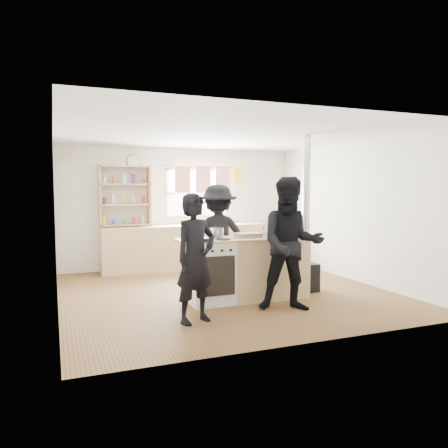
{
  "coord_description": "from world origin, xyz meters",
  "views": [
    {
      "loc": [
        -2.52,
        -6.4,
        1.65
      ],
      "look_at": [
        -0.05,
        -0.1,
        1.1
      ],
      "focal_mm": 35.0,
      "sensor_mm": 36.0,
      "label": 1
    }
  ],
  "objects_px": {
    "person_near_left": "(196,258)",
    "person_near_right": "(291,244)",
    "stockpot_counter": "(272,230)",
    "skillet_greens": "(202,239)",
    "thermos": "(220,218)",
    "roast_tray": "(248,235)",
    "person_far": "(218,237)",
    "cooking_island": "(247,268)",
    "bread_board": "(296,232)",
    "flue_heater": "(305,250)",
    "stockpot_stove": "(217,233)"
  },
  "relations": [
    {
      "from": "person_near_left",
      "to": "person_near_right",
      "type": "distance_m",
      "value": 1.37
    },
    {
      "from": "stockpot_counter",
      "to": "person_near_right",
      "type": "xyz_separation_m",
      "value": [
        -0.1,
        -0.74,
        -0.13
      ]
    },
    {
      "from": "skillet_greens",
      "to": "person_near_right",
      "type": "height_order",
      "value": "person_near_right"
    },
    {
      "from": "thermos",
      "to": "stockpot_counter",
      "type": "bearing_deg",
      "value": -94.53
    },
    {
      "from": "roast_tray",
      "to": "person_far",
      "type": "distance_m",
      "value": 0.91
    },
    {
      "from": "cooking_island",
      "to": "stockpot_counter",
      "type": "height_order",
      "value": "stockpot_counter"
    },
    {
      "from": "cooking_island",
      "to": "person_near_left",
      "type": "bearing_deg",
      "value": -143.01
    },
    {
      "from": "stockpot_counter",
      "to": "roast_tray",
      "type": "bearing_deg",
      "value": 179.66
    },
    {
      "from": "skillet_greens",
      "to": "stockpot_counter",
      "type": "height_order",
      "value": "stockpot_counter"
    },
    {
      "from": "roast_tray",
      "to": "stockpot_counter",
      "type": "relative_size",
      "value": 1.3
    },
    {
      "from": "roast_tray",
      "to": "stockpot_counter",
      "type": "bearing_deg",
      "value": -0.34
    },
    {
      "from": "bread_board",
      "to": "person_far",
      "type": "xyz_separation_m",
      "value": [
        -0.92,
        0.95,
        -0.12
      ]
    },
    {
      "from": "thermos",
      "to": "roast_tray",
      "type": "xyz_separation_m",
      "value": [
        -0.62,
        -2.79,
        -0.07
      ]
    },
    {
      "from": "thermos",
      "to": "flue_heater",
      "type": "xyz_separation_m",
      "value": [
        0.46,
        -2.63,
        -0.37
      ]
    },
    {
      "from": "stockpot_counter",
      "to": "person_near_left",
      "type": "xyz_separation_m",
      "value": [
        -1.46,
        -0.78,
        -0.24
      ]
    },
    {
      "from": "skillet_greens",
      "to": "stockpot_counter",
      "type": "distance_m",
      "value": 1.19
    },
    {
      "from": "flue_heater",
      "to": "stockpot_counter",
      "type": "bearing_deg",
      "value": -166.73
    },
    {
      "from": "flue_heater",
      "to": "person_near_right",
      "type": "relative_size",
      "value": 1.38
    },
    {
      "from": "skillet_greens",
      "to": "person_near_right",
      "type": "xyz_separation_m",
      "value": [
        1.07,
        -0.56,
        -0.05
      ]
    },
    {
      "from": "skillet_greens",
      "to": "roast_tray",
      "type": "xyz_separation_m",
      "value": [
        0.78,
        0.18,
        0.01
      ]
    },
    {
      "from": "flue_heater",
      "to": "person_near_right",
      "type": "bearing_deg",
      "value": -131.19
    },
    {
      "from": "cooking_island",
      "to": "person_near_right",
      "type": "bearing_deg",
      "value": -68.45
    },
    {
      "from": "thermos",
      "to": "stockpot_stove",
      "type": "xyz_separation_m",
      "value": [
        -1.08,
        -2.7,
        -0.03
      ]
    },
    {
      "from": "stockpot_stove",
      "to": "person_far",
      "type": "height_order",
      "value": "person_far"
    },
    {
      "from": "flue_heater",
      "to": "person_near_left",
      "type": "relative_size",
      "value": 1.57
    },
    {
      "from": "person_near_right",
      "to": "stockpot_stove",
      "type": "bearing_deg",
      "value": 154.2
    },
    {
      "from": "thermos",
      "to": "bread_board",
      "type": "bearing_deg",
      "value": -86.74
    },
    {
      "from": "cooking_island",
      "to": "flue_heater",
      "type": "bearing_deg",
      "value": 7.36
    },
    {
      "from": "bread_board",
      "to": "skillet_greens",
      "type": "bearing_deg",
      "value": -175.43
    },
    {
      "from": "bread_board",
      "to": "person_near_left",
      "type": "height_order",
      "value": "person_near_left"
    },
    {
      "from": "bread_board",
      "to": "flue_heater",
      "type": "distance_m",
      "value": 0.49
    },
    {
      "from": "skillet_greens",
      "to": "flue_heater",
      "type": "bearing_deg",
      "value": 10.28
    },
    {
      "from": "cooking_island",
      "to": "person_near_right",
      "type": "distance_m",
      "value": 0.93
    },
    {
      "from": "thermos",
      "to": "roast_tray",
      "type": "height_order",
      "value": "thermos"
    },
    {
      "from": "person_far",
      "to": "roast_tray",
      "type": "bearing_deg",
      "value": 109.92
    },
    {
      "from": "stockpot_counter",
      "to": "person_near_right",
      "type": "relative_size",
      "value": 0.17
    },
    {
      "from": "stockpot_stove",
      "to": "stockpot_counter",
      "type": "bearing_deg",
      "value": -6.12
    },
    {
      "from": "stockpot_counter",
      "to": "flue_heater",
      "type": "distance_m",
      "value": 0.8
    },
    {
      "from": "roast_tray",
      "to": "flue_heater",
      "type": "relative_size",
      "value": 0.16
    },
    {
      "from": "skillet_greens",
      "to": "stockpot_counter",
      "type": "bearing_deg",
      "value": 8.52
    },
    {
      "from": "cooking_island",
      "to": "bread_board",
      "type": "height_order",
      "value": "bread_board"
    },
    {
      "from": "stockpot_counter",
      "to": "cooking_island",
      "type": "bearing_deg",
      "value": 176.98
    },
    {
      "from": "skillet_greens",
      "to": "stockpot_stove",
      "type": "height_order",
      "value": "stockpot_stove"
    },
    {
      "from": "thermos",
      "to": "cooking_island",
      "type": "bearing_deg",
      "value": -102.68
    },
    {
      "from": "thermos",
      "to": "flue_heater",
      "type": "relative_size",
      "value": 0.11
    },
    {
      "from": "thermos",
      "to": "stockpot_stove",
      "type": "distance_m",
      "value": 2.91
    },
    {
      "from": "person_near_right",
      "to": "person_near_left",
      "type": "bearing_deg",
      "value": -156.57
    },
    {
      "from": "skillet_greens",
      "to": "person_near_left",
      "type": "relative_size",
      "value": 0.24
    },
    {
      "from": "stockpot_stove",
      "to": "bread_board",
      "type": "distance_m",
      "value": 1.25
    },
    {
      "from": "thermos",
      "to": "skillet_greens",
      "type": "height_order",
      "value": "thermos"
    }
  ]
}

